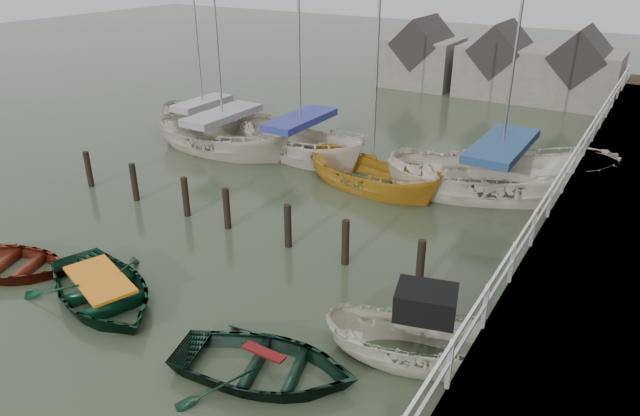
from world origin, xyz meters
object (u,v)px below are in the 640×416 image
Objects in this scene: rowboat_green at (104,301)px; rowboat_dkgreen at (265,376)px; motorboat at (418,356)px; sailboat_d at (496,192)px; sailboat_e at (205,129)px; sailboat_c at (372,187)px; sailboat_a at (225,149)px; rowboat_red at (9,272)px; sailboat_b at (301,154)px.

rowboat_dkgreen is (5.29, -0.07, 0.00)m from rowboat_green.
rowboat_green is 8.16m from motorboat.
rowboat_dkgreen is 12.65m from sailboat_d.
sailboat_e is (-15.90, 10.61, -0.03)m from motorboat.
sailboat_c is at bearing 17.46° from motorboat.
rowboat_green is at bearing -136.00° from sailboat_e.
rowboat_dkgreen is at bearing -152.62° from sailboat_c.
sailboat_e is at bearing 51.22° from rowboat_green.
sailboat_c is at bearing -92.76° from sailboat_a.
rowboat_green is at bearing 90.11° from motorboat.
sailboat_c is at bearing -1.33° from rowboat_dkgreen.
motorboat reaches higher than rowboat_green.
sailboat_e reaches higher than rowboat_red.
sailboat_b is 4.57m from sailboat_c.
sailboat_b is 8.53m from sailboat_d.
rowboat_green is at bearing -154.96° from sailboat_a.
sailboat_b is at bearing -83.85° from sailboat_e.
rowboat_red is 0.88× the size of rowboat_green.
rowboat_dkgreen is (8.78, 0.35, 0.00)m from rowboat_red.
motorboat is at bearing -124.18° from sailboat_a.
rowboat_green is 0.44× the size of sailboat_c.
sailboat_d is (-1.22, 10.33, -0.04)m from motorboat.
motorboat is at bearing -98.37° from rowboat_red.
sailboat_a is at bearing 27.19° from rowboat_dkgreen.
sailboat_e is at bearing 90.70° from sailboat_c.
sailboat_c is 4.63m from sailboat_d.
sailboat_d is (1.36, 12.58, 0.06)m from rowboat_dkgreen.
rowboat_dkgreen is at bearing -122.14° from sailboat_e.
sailboat_d is at bearing -59.37° from rowboat_red.
rowboat_dkgreen is 0.40× the size of sailboat_c.
sailboat_d is at bearing -75.00° from sailboat_b.
rowboat_dkgreen is 3.42m from motorboat.
sailboat_b is (-9.74, 9.99, -0.04)m from motorboat.
sailboat_c is 10.68m from sailboat_e.
motorboat is at bearing -123.05° from sailboat_b.
sailboat_c is (2.43, 10.61, 0.01)m from rowboat_green.
sailboat_c is (-5.44, 8.44, -0.08)m from motorboat.
sailboat_a is at bearing 122.99° from sailboat_b.
sailboat_e is (-4.54, 13.21, 0.06)m from rowboat_red.
sailboat_a is 1.13× the size of sailboat_e.
sailboat_a is 3.52m from sailboat_b.
sailboat_e is (-8.03, 12.78, 0.06)m from rowboat_green.
motorboat is 10.04m from sailboat_c.
rowboat_dkgreen is 0.31× the size of sailboat_d.
motorboat is at bearing -55.49° from rowboat_green.
sailboat_b is at bearing 68.53° from sailboat_d.
sailboat_a is (-1.67, 11.37, 0.06)m from rowboat_red.
motorboat is 0.45× the size of sailboat_c.
rowboat_green is 0.34× the size of sailboat_d.
sailboat_d reaches higher than rowboat_dkgreen.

